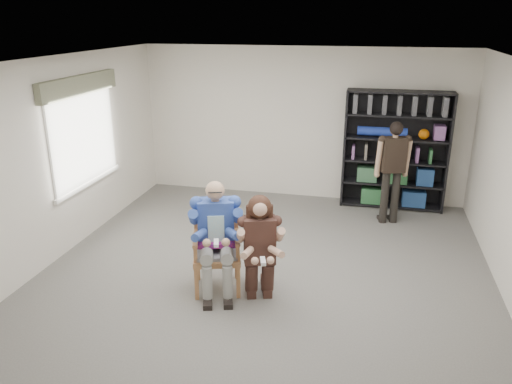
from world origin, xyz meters
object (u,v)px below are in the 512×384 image
(kneeling_woman, at_px, (260,250))
(standing_man, at_px, (392,173))
(armchair, at_px, (217,249))
(seated_man, at_px, (216,237))
(bookshelf, at_px, (395,151))

(kneeling_woman, xyz_separation_m, standing_man, (1.58, 2.85, 0.20))
(armchair, relative_size, standing_man, 0.64)
(armchair, relative_size, seated_man, 0.77)
(bookshelf, relative_size, standing_man, 1.22)
(armchair, distance_m, standing_man, 3.50)
(seated_man, distance_m, bookshelf, 4.16)
(armchair, relative_size, kneeling_woman, 0.84)
(armchair, xyz_separation_m, standing_man, (2.16, 2.73, 0.31))
(standing_man, bearing_deg, seated_man, -144.60)
(seated_man, bearing_deg, standing_man, 34.19)
(kneeling_woman, xyz_separation_m, bookshelf, (1.63, 3.62, 0.39))
(kneeling_woman, relative_size, standing_man, 0.77)
(bookshelf, bearing_deg, seated_man, -122.26)
(seated_man, relative_size, bookshelf, 0.69)
(kneeling_woman, relative_size, bookshelf, 0.63)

